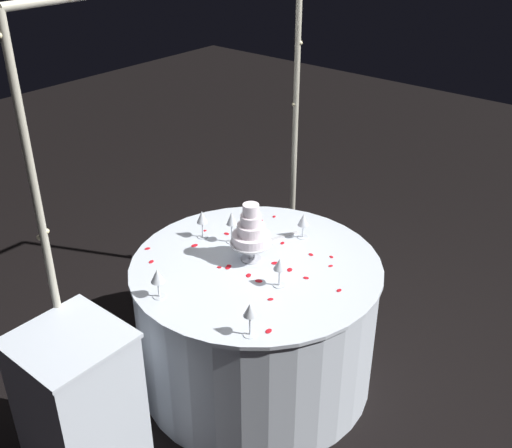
# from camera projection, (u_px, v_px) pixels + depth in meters

# --- Properties ---
(ground_plane) EXTENTS (12.00, 12.00, 0.00)m
(ground_plane) POSITION_uv_depth(u_px,v_px,m) (256.00, 374.00, 3.56)
(ground_plane) COLOR black
(decorative_arch) EXTENTS (1.87, 0.06, 2.13)m
(decorative_arch) POSITION_uv_depth(u_px,v_px,m) (191.00, 134.00, 3.13)
(decorative_arch) COLOR #B7B29E
(decorative_arch) RESTS_ON ground
(main_table) EXTENTS (1.32, 1.32, 0.76)m
(main_table) POSITION_uv_depth(u_px,v_px,m) (256.00, 322.00, 3.37)
(main_table) COLOR silver
(main_table) RESTS_ON ground
(side_table) EXTENTS (0.46, 0.46, 0.80)m
(side_table) POSITION_uv_depth(u_px,v_px,m) (80.00, 406.00, 2.80)
(side_table) COLOR silver
(side_table) RESTS_ON ground
(tiered_cake) EXTENTS (0.22, 0.22, 0.33)m
(tiered_cake) POSITION_uv_depth(u_px,v_px,m) (251.00, 232.00, 3.15)
(tiered_cake) COLOR silver
(tiered_cake) RESTS_ON main_table
(wine_glass_0) EXTENTS (0.06, 0.06, 0.16)m
(wine_glass_0) POSITION_uv_depth(u_px,v_px,m) (280.00, 265.00, 2.96)
(wine_glass_0) COLOR silver
(wine_glass_0) RESTS_ON main_table
(wine_glass_1) EXTENTS (0.07, 0.07, 0.16)m
(wine_glass_1) POSITION_uv_depth(u_px,v_px,m) (158.00, 277.00, 2.88)
(wine_glass_1) COLOR silver
(wine_glass_1) RESTS_ON main_table
(wine_glass_2) EXTENTS (0.06, 0.06, 0.19)m
(wine_glass_2) POSITION_uv_depth(u_px,v_px,m) (232.00, 220.00, 3.32)
(wine_glass_2) COLOR silver
(wine_glass_2) RESTS_ON main_table
(wine_glass_3) EXTENTS (0.06, 0.06, 0.16)m
(wine_glass_3) POSITION_uv_depth(u_px,v_px,m) (202.00, 218.00, 3.38)
(wine_glass_3) COLOR silver
(wine_glass_3) RESTS_ON main_table
(wine_glass_4) EXTENTS (0.06, 0.06, 0.15)m
(wine_glass_4) POSITION_uv_depth(u_px,v_px,m) (303.00, 221.00, 3.38)
(wine_glass_4) COLOR silver
(wine_glass_4) RESTS_ON main_table
(wine_glass_5) EXTENTS (0.06, 0.06, 0.17)m
(wine_glass_5) POSITION_uv_depth(u_px,v_px,m) (250.00, 312.00, 2.62)
(wine_glass_5) COLOR silver
(wine_glass_5) RESTS_ON main_table
(cake_knife) EXTENTS (0.29, 0.12, 0.01)m
(cake_knife) POSITION_uv_depth(u_px,v_px,m) (272.00, 239.00, 3.40)
(cake_knife) COLOR silver
(cake_knife) RESTS_ON main_table
(rose_petal_0) EXTENTS (0.03, 0.04, 0.00)m
(rose_petal_0) POSITION_uv_depth(u_px,v_px,m) (306.00, 278.00, 3.07)
(rose_petal_0) COLOR red
(rose_petal_0) RESTS_ON main_table
(rose_petal_1) EXTENTS (0.04, 0.03, 0.00)m
(rose_petal_1) POSITION_uv_depth(u_px,v_px,m) (282.00, 243.00, 3.37)
(rose_petal_1) COLOR red
(rose_petal_1) RESTS_ON main_table
(rose_petal_2) EXTENTS (0.02, 0.03, 0.00)m
(rose_petal_2) POSITION_uv_depth(u_px,v_px,m) (227.00, 234.00, 3.47)
(rose_petal_2) COLOR red
(rose_petal_2) RESTS_ON main_table
(rose_petal_3) EXTENTS (0.03, 0.03, 0.00)m
(rose_petal_3) POSITION_uv_depth(u_px,v_px,m) (219.00, 267.00, 3.16)
(rose_petal_3) COLOR red
(rose_petal_3) RESTS_ON main_table
(rose_petal_4) EXTENTS (0.04, 0.03, 0.00)m
(rose_petal_4) POSITION_uv_depth(u_px,v_px,m) (271.00, 299.00, 2.91)
(rose_petal_4) COLOR red
(rose_petal_4) RESTS_ON main_table
(rose_petal_5) EXTENTS (0.03, 0.03, 0.00)m
(rose_petal_5) POSITION_uv_depth(u_px,v_px,m) (311.00, 255.00, 3.27)
(rose_petal_5) COLOR red
(rose_petal_5) RESTS_ON main_table
(rose_petal_6) EXTENTS (0.04, 0.03, 0.00)m
(rose_petal_6) POSITION_uv_depth(u_px,v_px,m) (269.00, 331.00, 2.71)
(rose_petal_6) COLOR red
(rose_petal_6) RESTS_ON main_table
(rose_petal_7) EXTENTS (0.03, 0.03, 0.00)m
(rose_petal_7) POSITION_uv_depth(u_px,v_px,m) (331.00, 266.00, 3.17)
(rose_petal_7) COLOR red
(rose_petal_7) RESTS_ON main_table
(rose_petal_8) EXTENTS (0.04, 0.04, 0.00)m
(rose_petal_8) POSITION_uv_depth(u_px,v_px,m) (228.00, 267.00, 3.16)
(rose_petal_8) COLOR red
(rose_petal_8) RESTS_ON main_table
(rose_petal_9) EXTENTS (0.04, 0.03, 0.00)m
(rose_petal_9) POSITION_uv_depth(u_px,v_px,m) (147.00, 249.00, 3.32)
(rose_petal_9) COLOR red
(rose_petal_9) RESTS_ON main_table
(rose_petal_10) EXTENTS (0.03, 0.02, 0.00)m
(rose_petal_10) POSITION_uv_depth(u_px,v_px,m) (339.00, 290.00, 2.98)
(rose_petal_10) COLOR red
(rose_petal_10) RESTS_ON main_table
(rose_petal_11) EXTENTS (0.04, 0.04, 0.00)m
(rose_petal_11) POSITION_uv_depth(u_px,v_px,m) (290.00, 270.00, 3.14)
(rose_petal_11) COLOR red
(rose_petal_11) RESTS_ON main_table
(rose_petal_12) EXTENTS (0.03, 0.03, 0.00)m
(rose_petal_12) POSITION_uv_depth(u_px,v_px,m) (274.00, 217.00, 3.65)
(rose_petal_12) COLOR red
(rose_petal_12) RESTS_ON main_table
(rose_petal_13) EXTENTS (0.02, 0.03, 0.00)m
(rose_petal_13) POSITION_uv_depth(u_px,v_px,m) (229.00, 266.00, 3.17)
(rose_petal_13) COLOR red
(rose_petal_13) RESTS_ON main_table
(rose_petal_14) EXTENTS (0.05, 0.04, 0.00)m
(rose_petal_14) POSITION_uv_depth(u_px,v_px,m) (195.00, 245.00, 3.35)
(rose_petal_14) COLOR red
(rose_petal_14) RESTS_ON main_table
(rose_petal_15) EXTENTS (0.04, 0.04, 0.00)m
(rose_petal_15) POSITION_uv_depth(u_px,v_px,m) (249.00, 275.00, 3.09)
(rose_petal_15) COLOR red
(rose_petal_15) RESTS_ON main_table
(rose_petal_16) EXTENTS (0.03, 0.03, 0.00)m
(rose_petal_16) POSITION_uv_depth(u_px,v_px,m) (204.00, 231.00, 3.50)
(rose_petal_16) COLOR red
(rose_petal_16) RESTS_ON main_table
(rose_petal_17) EXTENTS (0.04, 0.05, 0.00)m
(rose_petal_17) POSITION_uv_depth(u_px,v_px,m) (260.00, 220.00, 3.60)
(rose_petal_17) COLOR red
(rose_petal_17) RESTS_ON main_table
(rose_petal_18) EXTENTS (0.03, 0.03, 0.00)m
(rose_petal_18) POSITION_uv_depth(u_px,v_px,m) (331.00, 257.00, 3.25)
(rose_petal_18) COLOR red
(rose_petal_18) RESTS_ON main_table
(rose_petal_19) EXTENTS (0.04, 0.05, 0.00)m
(rose_petal_19) POSITION_uv_depth(u_px,v_px,m) (259.00, 281.00, 3.05)
(rose_petal_19) COLOR red
(rose_petal_19) RESTS_ON main_table
(rose_petal_20) EXTENTS (0.04, 0.03, 0.00)m
(rose_petal_20) POSITION_uv_depth(u_px,v_px,m) (151.00, 262.00, 3.21)
(rose_petal_20) COLOR red
(rose_petal_20) RESTS_ON main_table
(rose_petal_21) EXTENTS (0.05, 0.05, 0.00)m
(rose_petal_21) POSITION_uv_depth(u_px,v_px,m) (275.00, 263.00, 3.19)
(rose_petal_21) COLOR red
(rose_petal_21) RESTS_ON main_table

